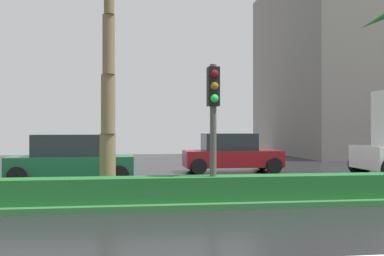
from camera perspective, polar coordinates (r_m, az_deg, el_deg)
traffic_signal_median_right at (r=10.99m, az=2.74°, el=2.73°), size 0.28×0.43×3.35m
car_in_traffic_third at (r=16.41m, az=-15.19°, el=-3.93°), size 4.30×2.02×1.72m
car_in_traffic_fourth at (r=20.03m, az=5.01°, el=-3.25°), size 4.30×2.02×1.72m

